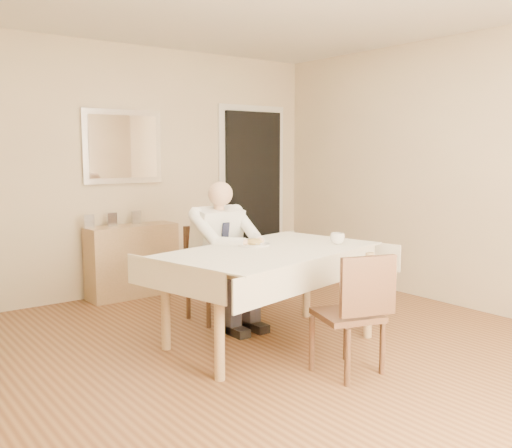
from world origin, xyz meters
TOP-DOWN VIEW (x-y plane):
  - room at (0.00, 0.00)m, footprint 5.00×5.02m
  - doorway at (1.55, 2.46)m, footprint 0.96×0.07m
  - mirror at (-0.12, 2.47)m, footprint 0.86×0.04m
  - dining_table at (0.10, 0.30)m, footprint 1.93×1.38m
  - chair_far at (0.10, 1.17)m, footprint 0.41×0.41m
  - chair_near at (0.14, -0.56)m, footprint 0.50×0.51m
  - seated_man at (0.10, 0.89)m, footprint 0.48×0.72m
  - plate at (0.09, 0.50)m, footprint 0.26×0.26m
  - food at (0.09, 0.50)m, footprint 0.14×0.14m
  - knife at (0.13, 0.44)m, footprint 0.01×0.13m
  - fork at (0.05, 0.44)m, footprint 0.01×0.13m
  - coffee_mug at (0.68, 0.15)m, footprint 0.15×0.15m
  - sideboard at (-0.12, 2.32)m, footprint 0.94×0.34m
  - photo_frame_left at (-0.57, 2.32)m, footprint 0.10×0.02m
  - photo_frame_center at (-0.31, 2.35)m, footprint 0.10×0.02m
  - photo_frame_right at (-0.03, 2.38)m, footprint 0.10×0.02m

SIDE VIEW (x-z plane):
  - sideboard at x=-0.12m, z-range 0.00..0.75m
  - chair_near at x=0.14m, z-range 0.05..0.88m
  - chair_far at x=0.10m, z-range 0.05..0.89m
  - dining_table at x=0.10m, z-range 0.29..1.04m
  - seated_man at x=0.10m, z-range 0.07..1.31m
  - plate at x=0.09m, z-range 0.75..0.77m
  - knife at x=0.13m, z-range 0.77..0.78m
  - fork at x=0.05m, z-range 0.77..0.78m
  - food at x=0.09m, z-range 0.76..0.81m
  - coffee_mug at x=0.68m, z-range 0.75..0.84m
  - photo_frame_left at x=-0.57m, z-range 0.75..0.89m
  - photo_frame_center at x=-0.31m, z-range 0.75..0.89m
  - photo_frame_right at x=-0.03m, z-range 0.75..0.89m
  - doorway at x=1.55m, z-range -0.05..2.05m
  - room at x=0.00m, z-range 0.00..2.60m
  - mirror at x=-0.12m, z-range 1.17..1.93m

